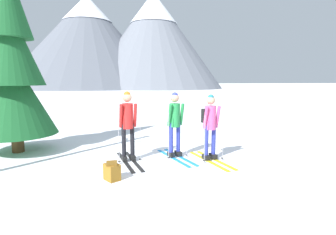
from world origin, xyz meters
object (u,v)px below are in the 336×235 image
skier_in_pink (210,124)px  backpack_on_snow_front (112,171)px  pine_tree_near (12,65)px  skier_in_green (175,122)px  skier_in_red (128,122)px

skier_in_pink → backpack_on_snow_front: size_ratio=4.55×
pine_tree_near → skier_in_pink: bearing=-19.7°
skier_in_green → skier_in_pink: (0.83, -0.42, -0.01)m
backpack_on_snow_front → pine_tree_near: bearing=133.6°
skier_in_pink → pine_tree_near: size_ratio=0.34×
backpack_on_snow_front → skier_in_pink: bearing=20.9°
skier_in_red → pine_tree_near: pine_tree_near is taller
skier_in_green → backpack_on_snow_front: bearing=-140.4°
skier_in_red → skier_in_pink: 2.11m
skier_in_pink → backpack_on_snow_front: bearing=-159.1°
skier_in_pink → pine_tree_near: pine_tree_near is taller
backpack_on_snow_front → skier_in_green: bearing=39.6°
skier_in_red → skier_in_green: size_ratio=1.02×
skier_in_red → backpack_on_snow_front: bearing=-107.6°
skier_in_green → pine_tree_near: 4.80m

